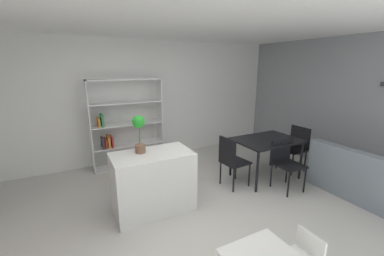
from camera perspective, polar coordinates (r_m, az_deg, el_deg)
ground_plane at (r=3.55m, az=1.20°, el=-21.44°), size 9.48×9.48×0.00m
ceiling_slab at (r=2.94m, az=1.51°, el=26.04°), size 6.89×5.56×0.06m
back_partition at (r=5.50m, az=-12.68°, el=6.15°), size 6.89×0.06×2.64m
right_partition_gray at (r=5.48m, az=34.53°, el=3.92°), size 0.06×5.56×2.64m
kitchen_island at (r=3.64m, az=-9.18°, el=-12.46°), size 1.13×0.64×0.89m
potted_plant_on_island at (r=3.43m, az=-12.35°, el=-0.51°), size 0.18×0.18×0.54m
open_bookshelf at (r=5.17m, az=-15.76°, el=0.61°), size 1.46×0.36×1.84m
child_chair_right at (r=2.87m, az=24.71°, el=-25.79°), size 0.31×0.31×0.51m
dining_table at (r=4.71m, az=17.22°, el=-3.42°), size 1.18×0.85×0.76m
dining_chair_island_side at (r=4.25m, az=9.26°, el=-7.10°), size 0.47×0.44×0.91m
dining_chair_window_side at (r=5.34m, az=23.31°, el=-3.64°), size 0.45×0.45×0.89m
dining_chair_near at (r=4.48m, az=21.15°, el=-7.01°), size 0.45×0.47×0.85m
wall_sconce_back at (r=5.19m, az=38.55°, el=8.13°), size 0.07×0.07×0.07m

